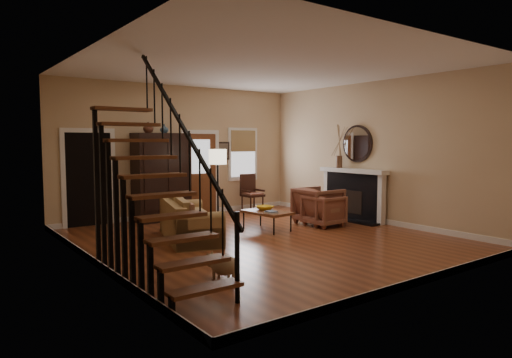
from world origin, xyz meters
TOP-DOWN VIEW (x-y plane):
  - room at (-0.41, 1.76)m, footprint 7.00×7.33m
  - staircase at (-2.78, -1.30)m, footprint 0.94×2.80m
  - fireplace at (3.13, 0.50)m, footprint 0.33×1.95m
  - armoire at (-0.70, 3.15)m, footprint 1.30×0.60m
  - vase_a at (-1.05, 3.05)m, footprint 0.24×0.24m
  - vase_b at (-0.65, 3.05)m, footprint 0.20×0.20m
  - sofa at (-1.17, 0.85)m, footprint 1.42×2.20m
  - coffee_table at (0.61, 0.71)m, footprint 0.75×1.14m
  - bowl at (0.66, 0.86)m, footprint 0.37×0.37m
  - books at (0.49, 0.41)m, footprint 0.20×0.27m
  - armchair_left at (1.94, 0.32)m, footprint 0.79×0.77m
  - armchair_right at (2.03, 0.60)m, footprint 0.95×0.93m
  - floor_lamp at (-0.03, 1.66)m, footprint 0.50×0.50m
  - side_chair at (1.85, 2.95)m, footprint 0.54×0.54m
  - dog at (-2.00, -1.72)m, footprint 0.46×0.56m

SIDE VIEW (x-z plane):
  - dog at x=-2.00m, z-range 0.00..0.36m
  - coffee_table at x=0.61m, z-range 0.00..0.41m
  - armchair_left at x=1.94m, z-range 0.00..0.71m
  - sofa at x=-1.17m, z-range 0.00..0.76m
  - armchair_right at x=2.03m, z-range 0.00..0.85m
  - books at x=0.49m, z-range 0.41..0.46m
  - bowl at x=0.66m, z-range 0.41..0.50m
  - side_chair at x=1.85m, z-range 0.00..1.02m
  - fireplace at x=3.13m, z-range -0.41..1.89m
  - floor_lamp at x=-0.03m, z-range 0.00..1.73m
  - armoire at x=-0.70m, z-range 0.00..2.10m
  - room at x=-0.41m, z-range -0.14..3.16m
  - staircase at x=-2.78m, z-range 0.00..3.20m
  - vase_b at x=-0.65m, z-range 2.10..2.31m
  - vase_a at x=-1.05m, z-range 2.10..2.35m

